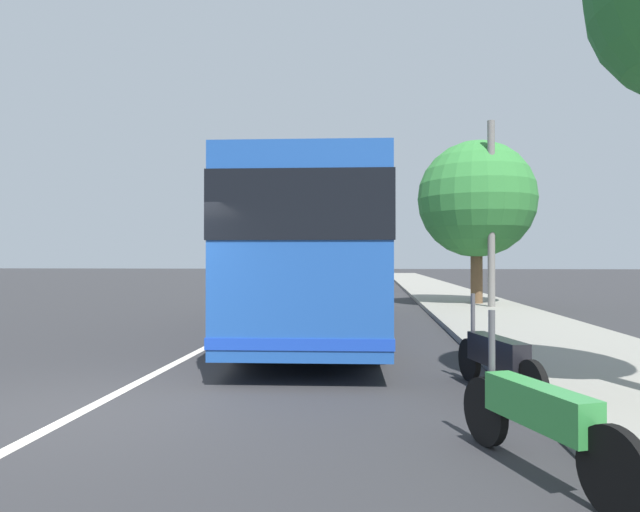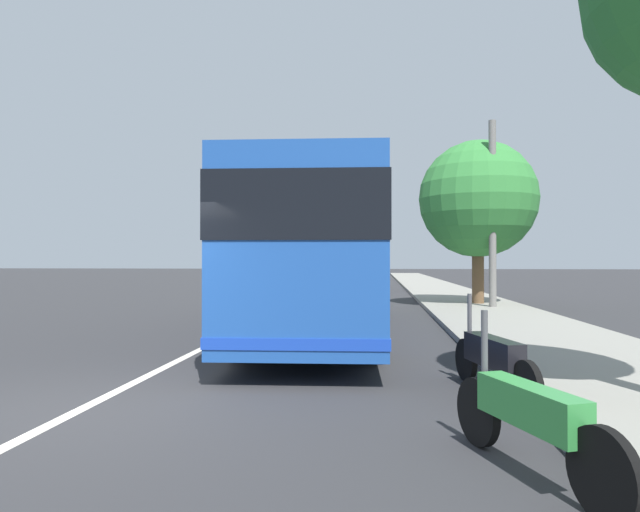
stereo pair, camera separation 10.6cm
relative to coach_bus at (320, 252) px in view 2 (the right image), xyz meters
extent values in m
plane|color=#2D2D30|center=(-6.92, 2.02, -1.93)|extent=(220.00, 220.00, 0.00)
cube|color=gray|center=(3.08, -4.83, -1.86)|extent=(110.00, 3.60, 0.14)
cube|color=silver|center=(3.08, 2.02, -1.92)|extent=(110.00, 0.16, 0.01)
cube|color=#1E4C9E|center=(0.00, 0.00, -0.08)|extent=(11.72, 3.08, 2.99)
cube|color=black|center=(0.00, 0.00, 0.54)|extent=(11.77, 3.12, 0.96)
cube|color=#193FB2|center=(0.00, 0.00, -1.33)|extent=(11.75, 3.11, 0.16)
cylinder|color=black|center=(3.65, 1.34, -1.43)|extent=(1.01, 0.35, 1.00)
cylinder|color=black|center=(3.77, -0.97, -1.43)|extent=(1.01, 0.35, 1.00)
cylinder|color=black|center=(-3.77, 0.97, -1.43)|extent=(1.01, 0.35, 1.00)
cylinder|color=black|center=(-3.65, -1.34, -1.43)|extent=(1.01, 0.35, 1.00)
cylinder|color=black|center=(-7.77, -2.30, -1.61)|extent=(0.61, 0.30, 0.63)
cylinder|color=black|center=(-9.20, -2.85, -1.61)|extent=(0.61, 0.30, 0.63)
cube|color=#338C3F|center=(-8.48, -2.57, -1.36)|extent=(1.16, 0.63, 0.32)
cylinder|color=#4C4C51|center=(-7.88, -2.34, -1.01)|extent=(0.06, 0.06, 0.70)
cylinder|color=black|center=(-5.02, -2.63, -1.63)|extent=(0.60, 0.22, 0.60)
cylinder|color=black|center=(-6.65, -3.04, -1.63)|extent=(0.60, 0.22, 0.60)
cube|color=black|center=(-5.83, -2.83, -1.38)|extent=(1.28, 0.54, 0.37)
cylinder|color=#4C4C51|center=(-5.14, -2.66, -1.03)|extent=(0.06, 0.06, 0.70)
cube|color=navy|center=(17.73, 0.07, -1.33)|extent=(4.08, 2.01, 0.84)
cube|color=black|center=(17.73, 0.07, -0.67)|extent=(2.05, 1.76, 0.48)
cylinder|color=black|center=(19.08, 0.81, -1.61)|extent=(0.65, 0.25, 0.64)
cylinder|color=black|center=(18.99, -0.82, -1.61)|extent=(0.65, 0.25, 0.64)
cylinder|color=black|center=(16.46, 0.96, -1.61)|extent=(0.65, 0.25, 0.64)
cylinder|color=black|center=(16.37, -0.67, -1.61)|extent=(0.65, 0.25, 0.64)
cube|color=navy|center=(20.99, 4.69, -1.40)|extent=(4.65, 1.98, 0.70)
cube|color=black|center=(21.29, 4.70, -0.77)|extent=(2.14, 1.73, 0.56)
cylinder|color=black|center=(19.51, 3.81, -1.61)|extent=(0.65, 0.25, 0.64)
cylinder|color=black|center=(19.44, 5.44, -1.61)|extent=(0.65, 0.25, 0.64)
cylinder|color=black|center=(22.53, 3.94, -1.61)|extent=(0.65, 0.25, 0.64)
cylinder|color=black|center=(22.47, 5.57, -1.61)|extent=(0.65, 0.25, 0.64)
cube|color=gold|center=(41.63, 4.70, -1.34)|extent=(4.72, 2.08, 0.82)
cube|color=black|center=(41.80, 4.71, -0.68)|extent=(2.57, 1.83, 0.51)
cylinder|color=black|center=(40.15, 3.77, -1.61)|extent=(0.65, 0.25, 0.64)
cylinder|color=black|center=(40.07, 5.48, -1.61)|extent=(0.65, 0.25, 0.64)
cylinder|color=black|center=(43.20, 3.92, -1.61)|extent=(0.65, 0.25, 0.64)
cylinder|color=black|center=(43.12, 5.62, -1.61)|extent=(0.65, 0.25, 0.64)
cylinder|color=brown|center=(7.73, -5.09, -0.57)|extent=(0.43, 0.43, 2.71)
sphere|color=#337F38|center=(7.73, -5.09, 2.08)|extent=(4.33, 4.33, 4.33)
cylinder|color=slate|center=(6.19, -5.31, 1.34)|extent=(0.25, 0.25, 6.54)
camera|label=1|loc=(-12.96, -1.27, -0.22)|focal=30.54mm
camera|label=2|loc=(-12.94, -1.37, -0.22)|focal=30.54mm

